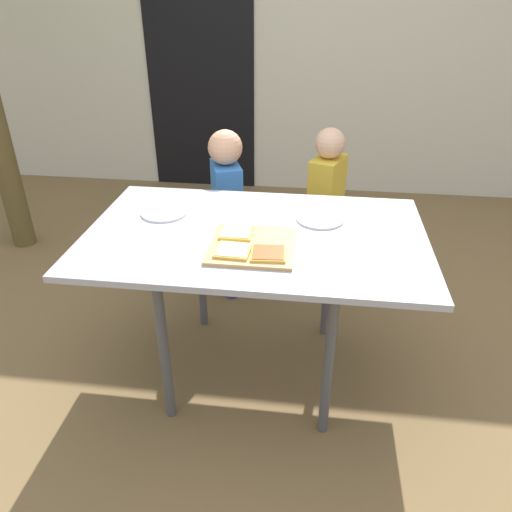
{
  "coord_description": "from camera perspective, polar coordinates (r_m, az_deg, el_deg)",
  "views": [
    {
      "loc": [
        0.23,
        -1.78,
        1.65
      ],
      "look_at": [
        0.0,
        0.0,
        0.63
      ],
      "focal_mm": 34.22,
      "sensor_mm": 36.0,
      "label": 1
    }
  ],
  "objects": [
    {
      "name": "pizza_slice_near_left",
      "position": [
        1.83,
        -2.7,
        0.65
      ],
      "size": [
        0.14,
        0.13,
        0.01
      ],
      "color": "gold",
      "rests_on": "cutting_board"
    },
    {
      "name": "plate_white_left",
      "position": [
        2.22,
        -10.69,
        5.04
      ],
      "size": [
        0.2,
        0.2,
        0.01
      ],
      "primitive_type": "cylinder",
      "color": "white",
      "rests_on": "dining_table"
    },
    {
      "name": "pizza_slice_far_left",
      "position": [
        1.97,
        -2.33,
        2.76
      ],
      "size": [
        0.13,
        0.13,
        0.01
      ],
      "color": "gold",
      "rests_on": "cutting_board"
    },
    {
      "name": "pizza_slice_near_right",
      "position": [
        1.81,
        1.44,
        0.32
      ],
      "size": [
        0.14,
        0.13,
        0.01
      ],
      "color": "gold",
      "rests_on": "cutting_board"
    },
    {
      "name": "child_left",
      "position": [
        2.73,
        -3.41,
        6.16
      ],
      "size": [
        0.21,
        0.27,
        0.98
      ],
      "color": "#41396C",
      "rests_on": "ground"
    },
    {
      "name": "ground_plane",
      "position": [
        2.44,
        -0.07,
        -13.02
      ],
      "size": [
        16.0,
        16.0,
        0.0
      ],
      "primitive_type": "plane",
      "color": "brown"
    },
    {
      "name": "dining_table",
      "position": [
        2.04,
        -0.08,
        1.21
      ],
      "size": [
        1.4,
        0.87,
        0.74
      ],
      "color": "#A1A5B4",
      "rests_on": "ground"
    },
    {
      "name": "child_right",
      "position": [
        2.78,
        8.14,
        6.18
      ],
      "size": [
        0.22,
        0.27,
        0.98
      ],
      "color": "#214948",
      "rests_on": "ground"
    },
    {
      "name": "cutting_board",
      "position": [
        1.9,
        -0.39,
        1.25
      ],
      "size": [
        0.33,
        0.33,
        0.01
      ],
      "primitive_type": "cube",
      "color": "tan",
      "rests_on": "dining_table"
    },
    {
      "name": "house_wall_back",
      "position": [
        4.3,
        4.66,
        25.49
      ],
      "size": [
        8.0,
        0.2,
        2.7
      ],
      "primitive_type": "cube",
      "color": "beige",
      "rests_on": "ground"
    },
    {
      "name": "plate_white_right",
      "position": [
        2.13,
        7.5,
        4.31
      ],
      "size": [
        0.2,
        0.2,
        0.01
      ],
      "primitive_type": "cylinder",
      "color": "white",
      "rests_on": "dining_table"
    },
    {
      "name": "house_door",
      "position": [
        4.34,
        -6.55,
        20.81
      ],
      "size": [
        0.9,
        0.02,
        2.0
      ],
      "primitive_type": "cube",
      "color": "black",
      "rests_on": "ground"
    }
  ]
}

